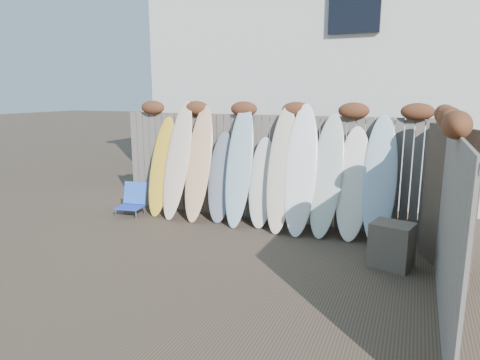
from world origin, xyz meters
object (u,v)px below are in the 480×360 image
at_px(lattice_panel, 448,201).
at_px(surfboard_0, 162,166).
at_px(wooden_crate, 392,245).
at_px(beach_chair, 133,200).

relative_size(lattice_panel, surfboard_0, 0.98).
relative_size(wooden_crate, lattice_panel, 0.32).
xyz_separation_m(beach_chair, wooden_crate, (4.94, -0.79, 0.02)).
bearing_deg(beach_chair, lattice_panel, -6.95).
xyz_separation_m(beach_chair, surfboard_0, (0.53, 0.28, 0.68)).
height_order(wooden_crate, lattice_panel, lattice_panel).
distance_m(wooden_crate, surfboard_0, 4.59).
relative_size(beach_chair, lattice_panel, 0.32).
bearing_deg(surfboard_0, lattice_panel, -7.75).
xyz_separation_m(lattice_panel, surfboard_0, (-5.07, 0.96, -0.02)).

